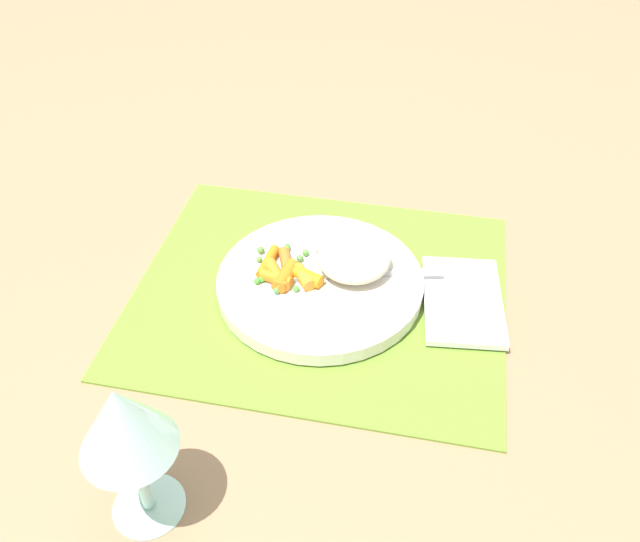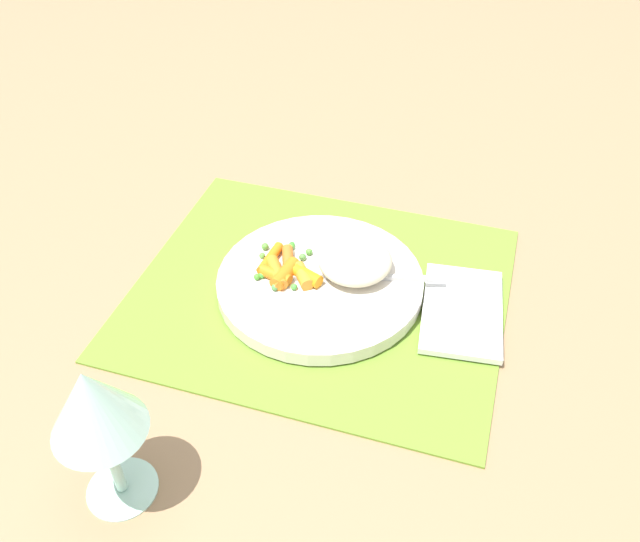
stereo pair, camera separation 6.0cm
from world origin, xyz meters
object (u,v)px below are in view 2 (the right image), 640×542
rice_mound (355,260)px  wine_glass (93,407)px  plate (320,283)px  fork (346,276)px  napkin (462,311)px  carrot_portion (287,271)px

rice_mound → wine_glass: bearing=68.3°
plate → fork: (-0.03, -0.01, 0.01)m
fork → napkin: 0.14m
napkin → carrot_portion: bearing=4.6°
plate → carrot_portion: 0.04m
rice_mound → carrot_portion: 0.08m
fork → wine_glass: (0.12, 0.32, 0.10)m
rice_mound → fork: bearing=66.6°
plate → carrot_portion: size_ratio=3.01×
plate → rice_mound: 0.05m
carrot_portion → wine_glass: wine_glass is taller
rice_mound → napkin: bearing=173.7°
plate → fork: fork is taller
rice_mound → wine_glass: size_ratio=0.54×
rice_mound → carrot_portion: bearing=22.8°
plate → fork: bearing=-165.4°
rice_mound → wine_glass: wine_glass is taller
rice_mound → carrot_portion: (0.08, 0.03, -0.01)m
rice_mound → wine_glass: 0.37m
plate → rice_mound: size_ratio=2.78×
fork → napkin: (-0.14, -0.00, -0.02)m
plate → fork: 0.03m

